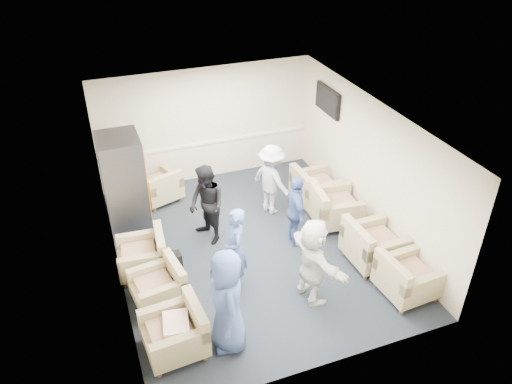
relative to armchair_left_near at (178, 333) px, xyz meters
name	(u,v)px	position (x,y,z in m)	size (l,w,h in m)	color
floor	(251,248)	(1.88, 1.96, -0.35)	(6.00, 6.00, 0.00)	black
ceiling	(250,120)	(1.88, 1.96, 2.35)	(6.00, 6.00, 0.00)	white
back_wall	(206,125)	(1.88, 4.96, 1.00)	(5.00, 0.02, 2.70)	beige
front_wall	(327,299)	(1.88, -1.04, 1.00)	(5.00, 0.02, 2.70)	beige
left_wall	(110,216)	(-0.62, 1.96, 1.00)	(0.02, 6.00, 2.70)	beige
right_wall	(370,166)	(4.38, 1.96, 1.00)	(0.02, 6.00, 2.70)	beige
chair_rail	(207,143)	(1.88, 4.94, 0.55)	(4.98, 0.04, 0.06)	white
tv	(328,101)	(4.32, 3.76, 1.70)	(0.10, 1.00, 0.58)	black
armchair_left_near	(178,333)	(0.00, 0.00, 0.00)	(0.94, 0.94, 0.70)	#998C62
armchair_left_mid	(161,287)	(-0.04, 1.12, -0.03)	(0.92, 0.92, 0.64)	#998C62
armchair_left_far	(145,256)	(-0.14, 2.00, -0.01)	(0.91, 0.91, 0.67)	#998C62
armchair_right_near	(405,279)	(3.89, -0.18, 0.00)	(0.93, 0.93, 0.70)	#998C62
armchair_right_midnear	(371,246)	(3.81, 0.78, 0.03)	(0.96, 0.96, 0.75)	#998C62
armchair_right_midfar	(332,208)	(3.73, 2.15, 0.03)	(1.05, 1.05, 0.76)	#998C62
armchair_right_far	(313,189)	(3.72, 3.00, 0.01)	(0.94, 0.94, 0.72)	#998C62
armchair_corner	(160,188)	(0.58, 4.26, -0.02)	(1.05, 1.05, 0.66)	#998C62
vending_machine	(124,183)	(-0.21, 3.55, 0.66)	(0.82, 0.96, 2.02)	#4F4F57
backpack	(173,262)	(0.31, 1.75, -0.08)	(0.31, 0.23, 0.52)	black
pillow	(176,325)	(-0.01, 0.00, 0.18)	(0.49, 0.37, 0.14)	white
person_front_left	(227,301)	(0.75, -0.15, 0.53)	(0.86, 0.56, 1.76)	#40589A
person_mid_left	(235,249)	(1.28, 1.09, 0.43)	(0.57, 0.37, 1.56)	#40589A
person_back_left	(207,205)	(1.18, 2.51, 0.47)	(0.79, 0.62, 1.63)	black
person_back_right	(272,180)	(2.73, 3.02, 0.44)	(1.01, 0.58, 1.57)	silver
person_mid_right	(296,212)	(2.74, 1.81, 0.39)	(0.87, 0.36, 1.48)	#40589A
person_front_right	(313,261)	(2.38, 0.33, 0.44)	(1.46, 0.47, 1.58)	silver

